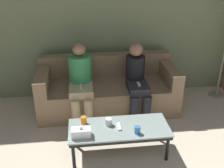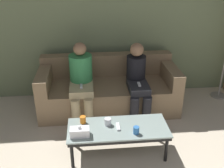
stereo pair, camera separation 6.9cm
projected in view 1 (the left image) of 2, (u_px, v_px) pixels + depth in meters
The scene contains 10 objects.
wall_back at pixel (104, 20), 4.23m from camera, with size 12.00×0.06×2.60m.
couch at pixel (108, 90), 4.19m from camera, with size 2.12×0.90×0.80m.
coffee_table at pixel (119, 130), 3.14m from camera, with size 1.20×0.50×0.38m.
cup_near_left at pixel (84, 120), 3.18m from camera, with size 0.07×0.07×0.09m.
cup_near_right at pixel (137, 130), 3.00m from camera, with size 0.07×0.07×0.09m.
cup_far_center at pixel (109, 122), 3.15m from camera, with size 0.08×0.08×0.09m.
tissue_box at pixel (81, 132), 2.94m from camera, with size 0.22×0.12×0.13m.
game_remote at pixel (119, 126), 3.12m from camera, with size 0.04×0.15×0.02m.
seated_person_left_end at pixel (81, 79), 3.83m from camera, with size 0.34×0.66×1.12m.
seated_person_mid_left at pixel (137, 79), 3.90m from camera, with size 0.31×0.67×1.09m.
Camera 1 is at (-0.37, -0.21, 2.20)m, focal length 42.00 mm.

